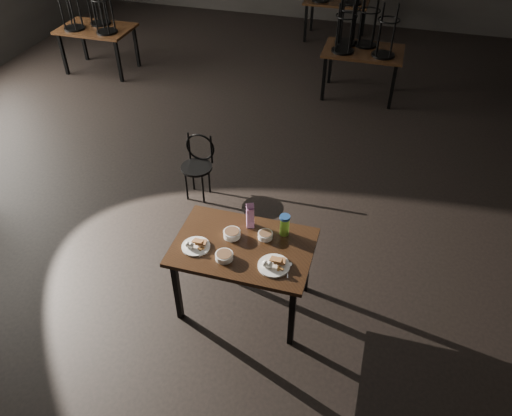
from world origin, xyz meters
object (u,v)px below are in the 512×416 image
(juice_carton, at_px, (250,216))
(water_bottle, at_px, (285,225))
(main_table, at_px, (243,252))
(bentwood_chair, at_px, (198,161))

(juice_carton, xyz_separation_m, water_bottle, (0.32, -0.02, -0.02))
(main_table, distance_m, juice_carton, 0.33)
(main_table, xyz_separation_m, juice_carton, (-0.01, 0.26, 0.20))
(main_table, xyz_separation_m, bentwood_chair, (-1.01, 1.49, -0.21))
(main_table, distance_m, water_bottle, 0.43)
(main_table, xyz_separation_m, water_bottle, (0.30, 0.24, 0.18))
(main_table, bearing_deg, bentwood_chair, 124.20)
(water_bottle, bearing_deg, main_table, -141.42)
(juice_carton, bearing_deg, water_bottle, -3.25)
(juice_carton, bearing_deg, main_table, -87.06)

